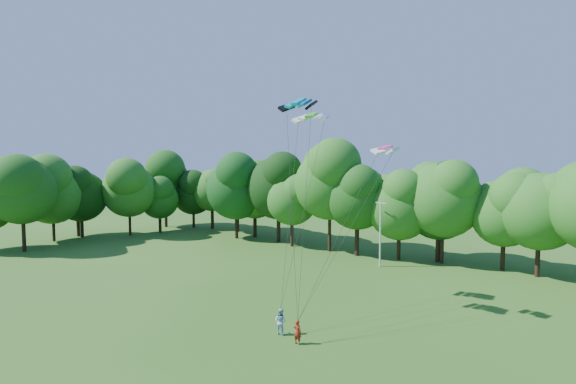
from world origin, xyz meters
The scene contains 9 objects.
utility_pole centered at (-2.72, 31.46, 3.70)m, with size 1.41×0.41×7.14m.
kite_flyer_left centered at (3.11, 9.80, 0.78)m, with size 0.57×0.37×1.55m, color maroon.
kite_flyer_right centered at (1.22, 10.33, 0.87)m, with size 0.85×0.66×1.74m, color #A1C6DF.
kite_teal centered at (-0.67, 14.63, 15.94)m, with size 2.91×1.35×0.67m.
kite_green centered at (-1.96, 17.92, 15.26)m, with size 3.17×1.90×0.58m.
kite_pink centered at (4.83, 17.80, 12.51)m, with size 2.16×1.34×0.35m.
tree_back_west centered at (-27.42, 33.73, 8.65)m, with size 9.52×9.52×13.85m.
tree_back_center centered at (1.21, 37.79, 7.86)m, with size 8.65×8.65×12.59m.
tree_flank_west centered at (-47.00, 19.58, 6.67)m, with size 7.35×7.35×10.69m.
Camera 1 is at (20.26, -11.80, 11.69)m, focal length 28.00 mm.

